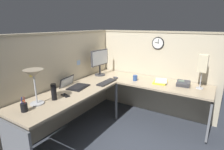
{
  "coord_description": "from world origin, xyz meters",
  "views": [
    {
      "loc": [
        -2.43,
        -1.35,
        1.69
      ],
      "look_at": [
        0.08,
        0.2,
        0.86
      ],
      "focal_mm": 28.85,
      "sensor_mm": 36.0,
      "label": 1
    }
  ],
  "objects_px": {
    "desk_lamp_dome": "(34,76)",
    "wall_clock": "(158,43)",
    "monitor": "(100,61)",
    "keyboard": "(107,82)",
    "book_stack": "(161,81)",
    "laptop": "(73,85)",
    "thermos_flask": "(54,92)",
    "office_phone": "(184,84)",
    "desk_lamp_paper": "(203,64)",
    "coffee_mug": "(135,78)",
    "computer_mouse": "(116,78)",
    "cell_phone": "(65,95)",
    "pen_cup": "(24,107)"
  },
  "relations": [
    {
      "from": "laptop",
      "to": "keyboard",
      "type": "distance_m",
      "value": 0.57
    },
    {
      "from": "monitor",
      "to": "keyboard",
      "type": "distance_m",
      "value": 0.58
    },
    {
      "from": "desk_lamp_dome",
      "to": "book_stack",
      "type": "relative_size",
      "value": 1.4
    },
    {
      "from": "pen_cup",
      "to": "wall_clock",
      "type": "height_order",
      "value": "wall_clock"
    },
    {
      "from": "cell_phone",
      "to": "book_stack",
      "type": "relative_size",
      "value": 0.45
    },
    {
      "from": "thermos_flask",
      "to": "book_stack",
      "type": "xyz_separation_m",
      "value": [
        1.46,
        -0.98,
        -0.09
      ]
    },
    {
      "from": "pen_cup",
      "to": "coffee_mug",
      "type": "bearing_deg",
      "value": -18.52
    },
    {
      "from": "desk_lamp_dome",
      "to": "cell_phone",
      "type": "xyz_separation_m",
      "value": [
        0.38,
        -0.11,
        -0.36
      ]
    },
    {
      "from": "computer_mouse",
      "to": "thermos_flask",
      "type": "relative_size",
      "value": 0.47
    },
    {
      "from": "computer_mouse",
      "to": "office_phone",
      "type": "bearing_deg",
      "value": -79.7
    },
    {
      "from": "keyboard",
      "to": "cell_phone",
      "type": "relative_size",
      "value": 2.99
    },
    {
      "from": "computer_mouse",
      "to": "cell_phone",
      "type": "xyz_separation_m",
      "value": [
        -1.09,
        0.17,
        -0.01
      ]
    },
    {
      "from": "computer_mouse",
      "to": "desk_lamp_dome",
      "type": "height_order",
      "value": "desk_lamp_dome"
    },
    {
      "from": "laptop",
      "to": "pen_cup",
      "type": "distance_m",
      "value": 0.93
    },
    {
      "from": "thermos_flask",
      "to": "wall_clock",
      "type": "height_order",
      "value": "wall_clock"
    },
    {
      "from": "laptop",
      "to": "coffee_mug",
      "type": "bearing_deg",
      "value": -40.6
    },
    {
      "from": "laptop",
      "to": "coffee_mug",
      "type": "xyz_separation_m",
      "value": [
        0.82,
        -0.7,
        0.02
      ]
    },
    {
      "from": "laptop",
      "to": "wall_clock",
      "type": "xyz_separation_m",
      "value": [
        1.25,
        -0.94,
        0.61
      ]
    },
    {
      "from": "wall_clock",
      "to": "laptop",
      "type": "bearing_deg",
      "value": 143.05
    },
    {
      "from": "office_phone",
      "to": "wall_clock",
      "type": "xyz_separation_m",
      "value": [
        0.29,
        0.56,
        0.6
      ]
    },
    {
      "from": "cell_phone",
      "to": "thermos_flask",
      "type": "xyz_separation_m",
      "value": [
        -0.17,
        0.03,
        0.1
      ]
    },
    {
      "from": "pen_cup",
      "to": "desk_lamp_paper",
      "type": "distance_m",
      "value": 2.52
    },
    {
      "from": "laptop",
      "to": "desk_lamp_paper",
      "type": "distance_m",
      "value": 2.02
    },
    {
      "from": "keyboard",
      "to": "computer_mouse",
      "type": "distance_m",
      "value": 0.3
    },
    {
      "from": "monitor",
      "to": "book_stack",
      "type": "height_order",
      "value": "monitor"
    },
    {
      "from": "thermos_flask",
      "to": "coffee_mug",
      "type": "distance_m",
      "value": 1.45
    },
    {
      "from": "laptop",
      "to": "keyboard",
      "type": "bearing_deg",
      "value": -38.11
    },
    {
      "from": "monitor",
      "to": "desk_lamp_dome",
      "type": "distance_m",
      "value": 1.5
    },
    {
      "from": "keyboard",
      "to": "desk_lamp_dome",
      "type": "bearing_deg",
      "value": 166.57
    },
    {
      "from": "office_phone",
      "to": "keyboard",
      "type": "bearing_deg",
      "value": 114.06
    },
    {
      "from": "coffee_mug",
      "to": "cell_phone",
      "type": "bearing_deg",
      "value": 155.43
    },
    {
      "from": "coffee_mug",
      "to": "office_phone",
      "type": "bearing_deg",
      "value": -80.18
    },
    {
      "from": "laptop",
      "to": "keyboard",
      "type": "height_order",
      "value": "laptop"
    },
    {
      "from": "laptop",
      "to": "computer_mouse",
      "type": "distance_m",
      "value": 0.82
    },
    {
      "from": "pen_cup",
      "to": "monitor",
      "type": "bearing_deg",
      "value": 4.9
    },
    {
      "from": "office_phone",
      "to": "desk_lamp_paper",
      "type": "xyz_separation_m",
      "value": [
        0.01,
        -0.24,
        0.35
      ]
    },
    {
      "from": "cell_phone",
      "to": "desk_lamp_paper",
      "type": "height_order",
      "value": "desk_lamp_paper"
    },
    {
      "from": "pen_cup",
      "to": "wall_clock",
      "type": "distance_m",
      "value": 2.4
    },
    {
      "from": "desk_lamp_dome",
      "to": "wall_clock",
      "type": "distance_m",
      "value": 2.17
    },
    {
      "from": "book_stack",
      "to": "laptop",
      "type": "bearing_deg",
      "value": 129.83
    },
    {
      "from": "monitor",
      "to": "cell_phone",
      "type": "height_order",
      "value": "monitor"
    },
    {
      "from": "book_stack",
      "to": "wall_clock",
      "type": "xyz_separation_m",
      "value": [
        0.31,
        0.19,
        0.61
      ]
    },
    {
      "from": "wall_clock",
      "to": "pen_cup",
      "type": "bearing_deg",
      "value": 159.31
    },
    {
      "from": "laptop",
      "to": "keyboard",
      "type": "xyz_separation_m",
      "value": [
        0.45,
        -0.35,
        -0.01
      ]
    },
    {
      "from": "book_stack",
      "to": "coffee_mug",
      "type": "distance_m",
      "value": 0.44
    },
    {
      "from": "desk_lamp_paper",
      "to": "coffee_mug",
      "type": "xyz_separation_m",
      "value": [
        -0.15,
        1.03,
        -0.34
      ]
    },
    {
      "from": "desk_lamp_dome",
      "to": "laptop",
      "type": "bearing_deg",
      "value": 5.25
    },
    {
      "from": "office_phone",
      "to": "thermos_flask",
      "type": "bearing_deg",
      "value": 137.47
    },
    {
      "from": "monitor",
      "to": "thermos_flask",
      "type": "bearing_deg",
      "value": -172.32
    },
    {
      "from": "cell_phone",
      "to": "thermos_flask",
      "type": "height_order",
      "value": "thermos_flask"
    }
  ]
}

